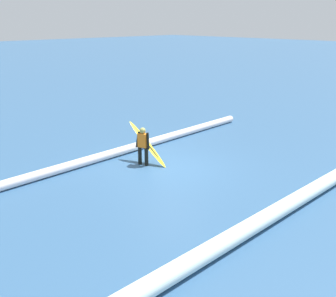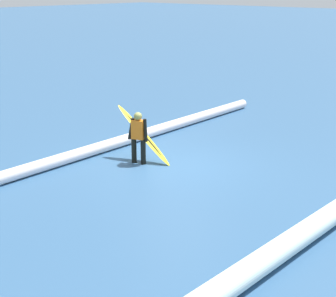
{
  "view_description": "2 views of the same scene",
  "coord_description": "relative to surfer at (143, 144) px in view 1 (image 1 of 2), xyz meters",
  "views": [
    {
      "loc": [
        9.01,
        9.18,
        5.07
      ],
      "look_at": [
        0.39,
        0.32,
        0.86
      ],
      "focal_mm": 40.51,
      "sensor_mm": 36.0,
      "label": 1
    },
    {
      "loc": [
        9.76,
        8.48,
        4.65
      ],
      "look_at": [
        1.12,
        0.76,
        0.88
      ],
      "focal_mm": 54.3,
      "sensor_mm": 36.0,
      "label": 2
    }
  ],
  "objects": [
    {
      "name": "surfer",
      "position": [
        0.0,
        0.0,
        0.0
      ],
      "size": [
        0.29,
        0.59,
        1.42
      ],
      "rotation": [
        0.0,
        0.0,
        1.88
      ],
      "color": "black",
      "rests_on": "ground_plane"
    },
    {
      "name": "wave_crest_midground",
      "position": [
        1.84,
        5.47,
        -0.58
      ],
      "size": [
        20.17,
        0.98,
        0.43
      ],
      "primitive_type": "cylinder",
      "rotation": [
        0.0,
        1.57,
        -0.03
      ],
      "color": "white",
      "rests_on": "ground_plane"
    },
    {
      "name": "surfboard",
      "position": [
        -0.29,
        -0.09,
        -0.08
      ],
      "size": [
        0.48,
        1.78,
        1.46
      ],
      "color": "yellow",
      "rests_on": "ground_plane"
    },
    {
      "name": "ground_plane",
      "position": [
        -0.58,
        0.79,
        -0.8
      ],
      "size": [
        180.42,
        180.42,
        0.0
      ],
      "primitive_type": "plane",
      "color": "#2F567E"
    },
    {
      "name": "wave_crest_foreground",
      "position": [
        1.57,
        -1.43,
        -0.64
      ],
      "size": [
        17.84,
        0.54,
        0.32
      ],
      "primitive_type": "cylinder",
      "rotation": [
        0.0,
        1.57,
        0.01
      ],
      "color": "white",
      "rests_on": "ground_plane"
    }
  ]
}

